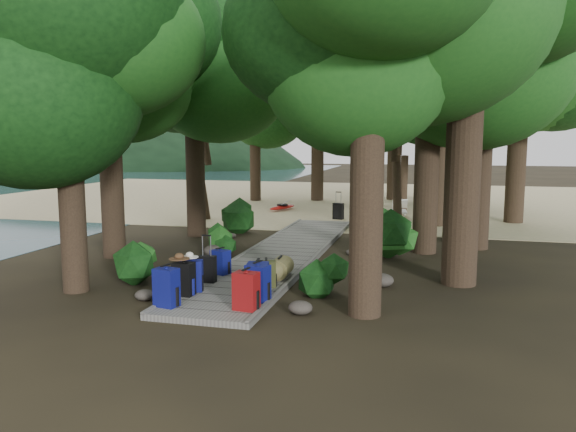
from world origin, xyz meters
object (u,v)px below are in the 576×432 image
(backpack_right_c, at_px, (258,277))
(sun_lounger, at_px, (399,208))
(backpack_left_d, at_px, (220,261))
(suitcase_on_boardwalk, at_px, (207,269))
(lone_suitcase_on_sand, at_px, (338,211))
(kayak, at_px, (282,206))
(backpack_right_b, at_px, (258,281))
(backpack_left_a, at_px, (166,285))
(duffel_right_khaki, at_px, (280,268))
(backpack_left_b, at_px, (184,277))
(backpack_left_c, at_px, (193,274))
(backpack_right_a, at_px, (246,289))
(backpack_right_d, at_px, (266,273))

(backpack_right_c, distance_m, sun_lounger, 13.27)
(backpack_left_d, distance_m, suitcase_on_boardwalk, 0.78)
(lone_suitcase_on_sand, relative_size, kayak, 0.18)
(backpack_right_b, xyz_separation_m, sun_lounger, (1.81, 13.56, -0.17))
(backpack_left_a, relative_size, backpack_right_c, 1.12)
(backpack_left_a, xyz_separation_m, kayak, (-1.82, 14.88, -0.31))
(backpack_left_d, xyz_separation_m, duffel_right_khaki, (1.41, -0.03, -0.08))
(sun_lounger, bearing_deg, backpack_left_b, -109.66)
(backpack_left_c, bearing_deg, kayak, 82.14)
(backpack_right_b, distance_m, sun_lounger, 13.68)
(sun_lounger, bearing_deg, backpack_right_b, -103.55)
(duffel_right_khaki, distance_m, suitcase_on_boardwalk, 1.60)
(backpack_left_d, height_order, backpack_right_b, backpack_right_b)
(backpack_right_b, relative_size, suitcase_on_boardwalk, 1.33)
(backpack_left_a, height_order, duffel_right_khaki, backpack_left_a)
(backpack_left_b, bearing_deg, duffel_right_khaki, 54.93)
(backpack_left_c, distance_m, backpack_right_b, 1.49)
(backpack_right_c, bearing_deg, backpack_left_c, 174.87)
(backpack_right_a, relative_size, backpack_right_b, 1.00)
(suitcase_on_boardwalk, xyz_separation_m, sun_lounger, (3.28, 12.50, -0.07))
(backpack_left_a, relative_size, sun_lounger, 0.40)
(backpack_left_c, bearing_deg, backpack_right_d, 11.55)
(backpack_right_a, height_order, backpack_right_c, backpack_right_a)
(backpack_right_c, bearing_deg, backpack_left_b, -171.87)
(backpack_left_b, bearing_deg, backpack_left_c, 85.53)
(backpack_left_a, bearing_deg, backpack_left_c, 99.15)
(suitcase_on_boardwalk, bearing_deg, backpack_left_b, -91.48)
(backpack_right_b, bearing_deg, backpack_right_c, 122.18)
(lone_suitcase_on_sand, relative_size, sun_lounger, 0.33)
(backpack_right_b, bearing_deg, duffel_right_khaki, 107.09)
(backpack_left_a, relative_size, backpack_right_d, 1.32)
(backpack_left_a, bearing_deg, backpack_left_b, 101.85)
(backpack_right_b, height_order, backpack_right_c, backpack_right_b)
(lone_suitcase_on_sand, bearing_deg, backpack_right_a, -73.83)
(backpack_left_c, height_order, backpack_right_b, backpack_right_b)
(backpack_left_a, xyz_separation_m, backpack_left_c, (0.04, 1.09, -0.04))
(backpack_right_b, xyz_separation_m, duffel_right_khaki, (-0.05, 1.80, -0.16))
(backpack_right_b, distance_m, duffel_right_khaki, 1.80)
(backpack_right_d, height_order, kayak, backpack_right_d)
(backpack_left_c, bearing_deg, backpack_right_a, -48.30)
(backpack_right_d, height_order, sun_lounger, backpack_right_d)
(duffel_right_khaki, xyz_separation_m, kayak, (-3.26, 12.31, -0.14))
(backpack_left_c, distance_m, backpack_left_d, 1.51)
(kayak, bearing_deg, backpack_left_d, -60.29)
(backpack_left_a, height_order, backpack_right_a, backpack_left_a)
(backpack_left_d, bearing_deg, backpack_right_c, -24.56)
(backpack_left_b, xyz_separation_m, backpack_right_d, (1.37, 1.01, -0.06))
(backpack_left_a, distance_m, backpack_left_b, 0.75)
(backpack_right_a, height_order, lone_suitcase_on_sand, backpack_right_a)
(backpack_left_c, xyz_separation_m, kayak, (-1.86, 13.79, -0.27))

